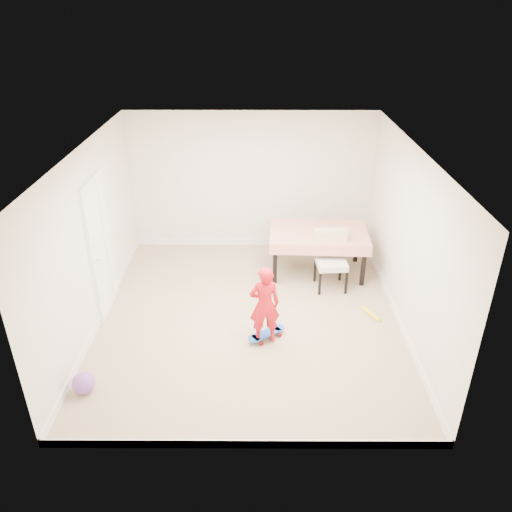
{
  "coord_description": "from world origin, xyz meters",
  "views": [
    {
      "loc": [
        0.13,
        -6.32,
        4.38
      ],
      "look_at": [
        0.1,
        0.2,
        0.95
      ],
      "focal_mm": 35.0,
      "sensor_mm": 36.0,
      "label": 1
    }
  ],
  "objects_px": {
    "skateboard": "(266,335)",
    "balloon": "(83,383)",
    "dining_chair": "(331,261)",
    "child": "(265,307)",
    "dining_table": "(318,252)"
  },
  "relations": [
    {
      "from": "child",
      "to": "balloon",
      "type": "relative_size",
      "value": 4.17
    },
    {
      "from": "dining_chair",
      "to": "skateboard",
      "type": "height_order",
      "value": "dining_chair"
    },
    {
      "from": "skateboard",
      "to": "child",
      "type": "distance_m",
      "value": 0.54
    },
    {
      "from": "dining_table",
      "to": "child",
      "type": "height_order",
      "value": "child"
    },
    {
      "from": "balloon",
      "to": "child",
      "type": "bearing_deg",
      "value": 24.8
    },
    {
      "from": "child",
      "to": "balloon",
      "type": "distance_m",
      "value": 2.51
    },
    {
      "from": "dining_table",
      "to": "dining_chair",
      "type": "xyz_separation_m",
      "value": [
        0.17,
        -0.54,
        0.1
      ]
    },
    {
      "from": "dining_table",
      "to": "child",
      "type": "relative_size",
      "value": 1.42
    },
    {
      "from": "dining_table",
      "to": "skateboard",
      "type": "height_order",
      "value": "dining_table"
    },
    {
      "from": "dining_chair",
      "to": "child",
      "type": "relative_size",
      "value": 0.84
    },
    {
      "from": "dining_table",
      "to": "balloon",
      "type": "bearing_deg",
      "value": -133.62
    },
    {
      "from": "skateboard",
      "to": "balloon",
      "type": "bearing_deg",
      "value": 169.02
    },
    {
      "from": "dining_chair",
      "to": "balloon",
      "type": "distance_m",
      "value": 4.21
    },
    {
      "from": "child",
      "to": "skateboard",
      "type": "bearing_deg",
      "value": -121.01
    },
    {
      "from": "child",
      "to": "balloon",
      "type": "xyz_separation_m",
      "value": [
        -2.24,
        -1.03,
        -0.44
      ]
    }
  ]
}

